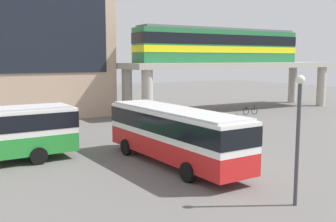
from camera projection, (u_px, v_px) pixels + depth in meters
ground_plane at (138, 135)px, 31.67m from camera, size 120.00×120.00×0.00m
elevated_platform at (233, 70)px, 46.38m from camera, size 27.19×6.40×5.55m
train at (220, 45)px, 45.09m from camera, size 20.76×2.96×3.84m
bus_main at (174, 130)px, 22.50m from camera, size 3.19×11.16×3.22m
bicycle_brown at (231, 118)px, 37.88m from camera, size 1.71×0.65×1.04m
bicycle_black at (250, 111)px, 43.15m from camera, size 1.77×0.37×1.04m
bicycle_red at (213, 116)px, 39.79m from camera, size 1.74×0.53×1.04m
bicycle_orange at (198, 120)px, 37.17m from camera, size 1.71×0.63×1.04m
pedestrian_waiting_near_stop at (195, 119)px, 34.61m from camera, size 0.42×0.32×1.63m
lamp_post at (298, 128)px, 16.03m from camera, size 0.36×0.36×5.36m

